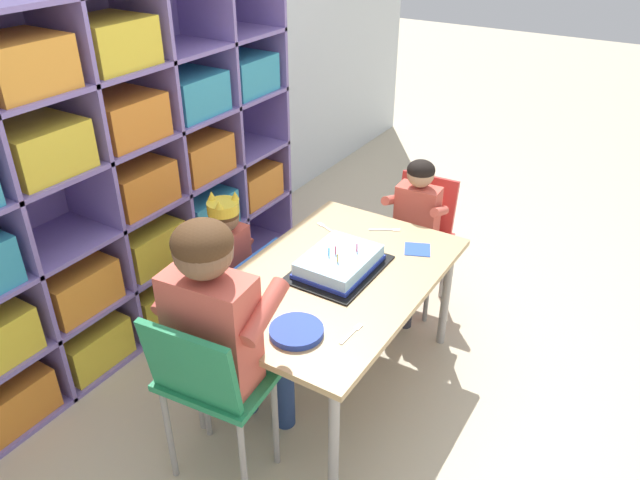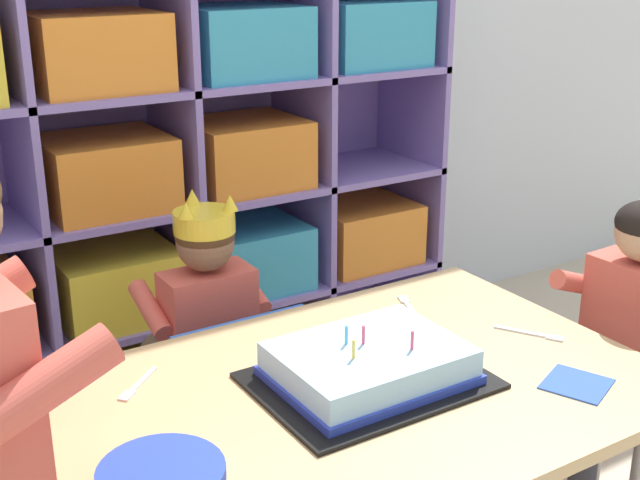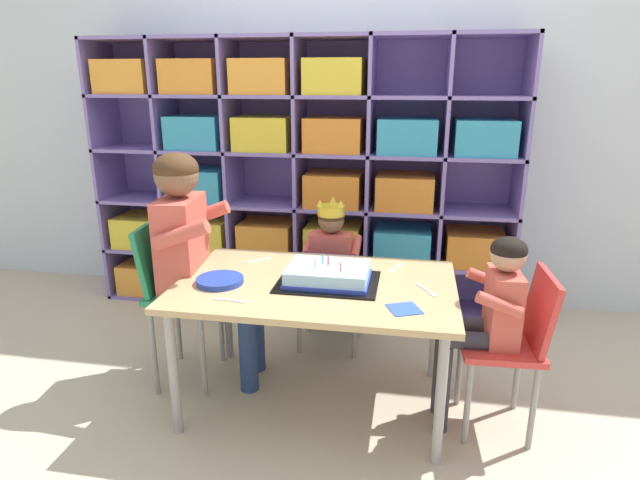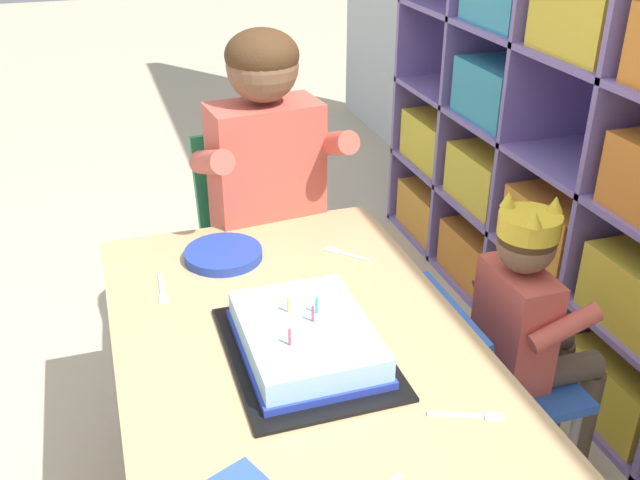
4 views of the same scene
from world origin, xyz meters
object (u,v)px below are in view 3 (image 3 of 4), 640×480
object	(u,v)px
child_with_crown	(332,254)
fork_scattered_mid_table	(232,301)
fork_near_cake_tray	(257,260)
classroom_chair_guest_side	(514,338)
guest_at_table_side	(489,309)
classroom_chair_blue	(329,289)
classroom_chair_adult_side	(174,283)
activity_table	(316,294)
fork_at_table_front_edge	(396,268)
birthday_cake_on_tray	(328,276)
paper_plate_stack	(220,280)
adult_helper_seated	(196,244)
fork_near_child_seat	(427,291)

from	to	relation	value
child_with_crown	fork_scattered_mid_table	xyz separation A→B (m)	(-0.26, -0.83, 0.07)
fork_near_cake_tray	classroom_chair_guest_side	bearing A→B (deg)	-54.18
guest_at_table_side	classroom_chair_blue	bearing A→B (deg)	-128.87
classroom_chair_adult_side	fork_scattered_mid_table	size ratio (longest dim) A/B	5.72
activity_table	guest_at_table_side	xyz separation A→B (m)	(0.69, -0.04, 0.00)
activity_table	fork_scattered_mid_table	xyz separation A→B (m)	(-0.28, -0.24, 0.05)
classroom_chair_blue	fork_near_cake_tray	world-z (taller)	fork_near_cake_tray
classroom_chair_blue	fork_at_table_front_edge	distance (m)	0.48
fork_scattered_mid_table	fork_near_cake_tray	bearing A→B (deg)	-82.76
activity_table	fork_at_table_front_edge	size ratio (longest dim) A/B	8.55
classroom_chair_adult_side	fork_near_cake_tray	xyz separation A→B (m)	(0.36, 0.13, 0.09)
fork_at_table_front_edge	classroom_chair_guest_side	bearing A→B (deg)	81.52
classroom_chair_blue	classroom_chair_guest_side	world-z (taller)	classroom_chair_guest_side
birthday_cake_on_tray	fork_near_cake_tray	bearing A→B (deg)	150.13
fork_near_cake_tray	paper_plate_stack	bearing A→B (deg)	-145.05
birthday_cake_on_tray	adult_helper_seated	bearing A→B (deg)	171.05
adult_helper_seated	classroom_chair_guest_side	world-z (taller)	adult_helper_seated
fork_at_table_front_edge	activity_table	bearing A→B (deg)	-32.67
fork_near_child_seat	fork_near_cake_tray	bearing A→B (deg)	42.00
child_with_crown	fork_near_cake_tray	bearing A→B (deg)	51.55
fork_scattered_mid_table	fork_near_child_seat	world-z (taller)	same
adult_helper_seated	child_with_crown	bearing A→B (deg)	-54.11
activity_table	birthday_cake_on_tray	xyz separation A→B (m)	(0.05, 0.01, 0.08)
activity_table	fork_at_table_front_edge	world-z (taller)	fork_at_table_front_edge
guest_at_table_side	fork_at_table_front_edge	xyz separation A→B (m)	(-0.37, 0.28, 0.05)
guest_at_table_side	birthday_cake_on_tray	xyz separation A→B (m)	(-0.64, 0.05, 0.08)
activity_table	classroom_chair_blue	distance (m)	0.52
child_with_crown	paper_plate_stack	bearing A→B (deg)	61.24
birthday_cake_on_tray	fork_at_table_front_edge	size ratio (longest dim) A/B	3.09
child_with_crown	paper_plate_stack	distance (m)	0.76
classroom_chair_blue	child_with_crown	size ratio (longest dim) A/B	0.70
classroom_chair_adult_side	classroom_chair_blue	bearing A→B (deg)	-64.90
classroom_chair_guest_side	birthday_cake_on_tray	distance (m)	0.77
classroom_chair_guest_side	fork_scattered_mid_table	xyz separation A→B (m)	(-1.08, -0.21, 0.16)
guest_at_table_side	birthday_cake_on_tray	distance (m)	0.65
fork_scattered_mid_table	fork_near_child_seat	xyz separation A→B (m)	(0.73, 0.23, 0.00)
child_with_crown	guest_at_table_side	xyz separation A→B (m)	(0.72, -0.63, 0.03)
classroom_chair_blue	child_with_crown	bearing A→B (deg)	-89.99
classroom_chair_blue	birthday_cake_on_tray	size ratio (longest dim) A/B	1.36
child_with_crown	birthday_cake_on_tray	bearing A→B (deg)	97.29
child_with_crown	birthday_cake_on_tray	distance (m)	0.59
activity_table	child_with_crown	size ratio (longest dim) A/B	1.43
classroom_chair_adult_side	classroom_chair_guest_side	size ratio (longest dim) A/B	1.13
activity_table	fork_near_cake_tray	bearing A→B (deg)	145.64
activity_table	fork_near_child_seat	size ratio (longest dim) A/B	8.73
adult_helper_seated	activity_table	bearing A→B (deg)	-106.23
guest_at_table_side	paper_plate_stack	bearing A→B (deg)	-90.61
activity_table	fork_near_child_seat	xyz separation A→B (m)	(0.45, -0.01, 0.05)
adult_helper_seated	fork_scattered_mid_table	world-z (taller)	adult_helper_seated
classroom_chair_adult_side	paper_plate_stack	xyz separation A→B (m)	(0.29, -0.17, 0.10)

